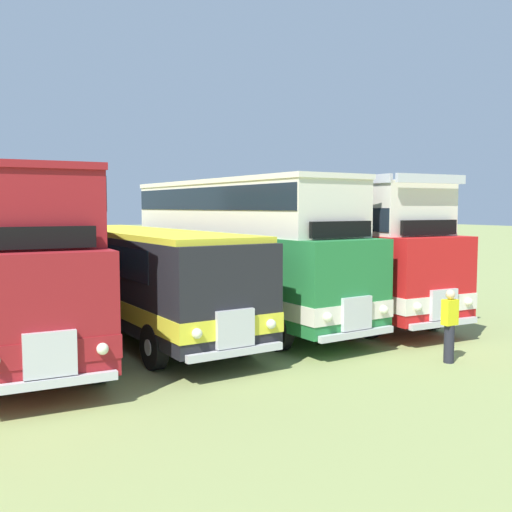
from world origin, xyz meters
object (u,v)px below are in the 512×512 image
(bus_sixth_in_row, at_px, (17,253))
(bus_seventh_in_row, at_px, (140,273))
(bus_ninth_in_row, at_px, (333,245))
(marshal_person, at_px, (450,325))
(bus_eighth_in_row, at_px, (238,244))

(bus_sixth_in_row, height_order, bus_seventh_in_row, bus_sixth_in_row)
(bus_sixth_in_row, xyz_separation_m, bus_ninth_in_row, (9.91, -0.39, -0.12))
(bus_ninth_in_row, relative_size, marshal_person, 5.81)
(bus_seventh_in_row, height_order, marshal_person, bus_seventh_in_row)
(bus_sixth_in_row, xyz_separation_m, marshal_person, (8.49, -6.70, -1.59))
(bus_eighth_in_row, distance_m, bus_ninth_in_row, 3.38)
(bus_seventh_in_row, relative_size, bus_eighth_in_row, 0.99)
(bus_seventh_in_row, bearing_deg, bus_eighth_in_row, 3.84)
(bus_eighth_in_row, height_order, marshal_person, bus_eighth_in_row)
(bus_seventh_in_row, height_order, bus_ninth_in_row, bus_ninth_in_row)
(bus_eighth_in_row, relative_size, marshal_person, 6.37)
(bus_sixth_in_row, bearing_deg, marshal_person, -38.30)
(bus_seventh_in_row, xyz_separation_m, bus_ninth_in_row, (6.62, -0.40, 0.60))
(bus_seventh_in_row, bearing_deg, bus_ninth_in_row, -3.48)
(marshal_person, bearing_deg, bus_sixth_in_row, 141.70)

